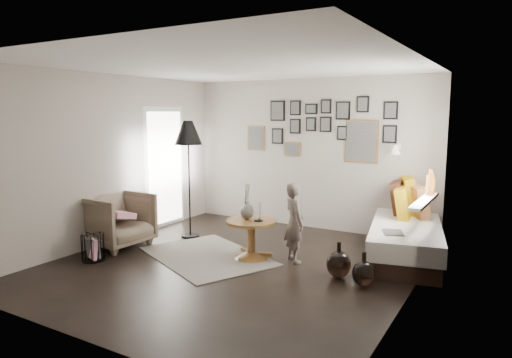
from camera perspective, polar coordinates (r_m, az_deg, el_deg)
The scene contains 23 objects.
ground at distance 6.21m, azimuth -2.77°, elevation -10.64°, with size 4.80×4.80×0.00m, color black.
wall_back at distance 8.03m, azimuth 6.55°, elevation 3.12°, with size 4.50×4.50×0.00m, color #9F958B.
wall_front at distance 4.14m, azimuth -21.30°, elevation -2.17°, with size 4.50×4.50×0.00m, color #9F958B.
wall_left at distance 7.39m, azimuth -17.66°, elevation 2.34°, with size 4.80×4.80×0.00m, color #9F958B.
wall_right at distance 5.06m, azimuth 19.00°, elevation -0.26°, with size 4.80×4.80×0.00m, color #9F958B.
ceiling at distance 5.91m, azimuth -2.95°, elevation 13.97°, with size 4.80×4.80×0.00m, color white.
door_left at distance 8.25m, azimuth -11.34°, elevation 1.40°, with size 0.00×2.14×2.14m.
window_right at distance 6.44m, azimuth 20.56°, elevation -1.92°, with size 0.15×1.32×1.30m.
gallery_wall at distance 7.87m, azimuth 8.47°, elevation 6.21°, with size 2.74×0.03×1.08m.
wall_sconce at distance 7.27m, azimuth 16.98°, elevation 3.57°, with size 0.18×0.36×0.16m.
rug at distance 6.58m, azimuth -6.14°, elevation -9.54°, with size 1.86×1.30×0.01m, color beige.
pedestal_table at distance 6.38m, azimuth -0.58°, elevation -7.73°, with size 0.70×0.70×0.55m.
vase at distance 6.33m, azimuth -1.12°, elevation -3.69°, with size 0.20×0.20×0.50m.
candles at distance 6.22m, azimuth 0.29°, elevation -4.15°, with size 0.12×0.12×0.26m.
daybed at distance 6.80m, azimuth 18.40°, elevation -6.57°, with size 1.32×2.27×1.05m.
magazine_on_daybed at distance 6.15m, azimuth 16.75°, elevation -6.41°, with size 0.24×0.32×0.02m, color black.
armchair at distance 7.24m, azimuth -16.98°, elevation -4.93°, with size 0.87×0.89×0.81m, color brown.
armchair_cushion at distance 7.25m, azimuth -16.71°, elevation -4.28°, with size 0.37×0.37×0.09m, color silver.
floor_lamp at distance 7.36m, azimuth -8.46°, elevation 5.21°, with size 0.44×0.44×1.89m.
magazine_basket at distance 6.70m, azimuth -19.71°, elevation -8.06°, with size 0.35×0.35×0.37m.
demijohn_large at distance 5.77m, azimuth 10.29°, elevation -10.41°, with size 0.30×0.30×0.45m.
demijohn_small at distance 5.57m, azimuth 13.30°, elevation -11.42°, with size 0.27×0.27×0.41m.
child at distance 6.22m, azimuth 4.80°, elevation -5.43°, with size 0.40×0.26×1.09m, color #61534C.
Camera 1 is at (3.21, -4.92, 2.01)m, focal length 32.00 mm.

